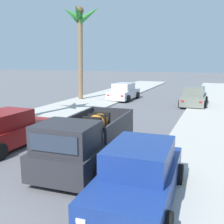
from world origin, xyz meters
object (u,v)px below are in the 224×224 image
(pickup_truck, at_px, (87,142))
(car_left_mid, at_px, (124,92))
(car_left_near, at_px, (6,131))
(palm_tree_left_fore, at_px, (80,26))
(car_right_mid, at_px, (194,97))
(car_left_far, at_px, (139,176))

(pickup_truck, relative_size, car_left_mid, 1.23)
(car_left_near, distance_m, palm_tree_left_fore, 14.74)
(palm_tree_left_fore, bearing_deg, pickup_truck, -61.24)
(pickup_truck, distance_m, car_right_mid, 14.21)
(car_left_near, height_order, palm_tree_left_fore, palm_tree_left_fore)
(pickup_truck, distance_m, car_left_far, 2.98)
(car_left_near, height_order, car_right_mid, same)
(car_left_mid, distance_m, car_right_mid, 6.40)
(car_left_mid, height_order, car_left_far, same)
(car_left_far, bearing_deg, car_right_mid, 89.74)
(pickup_truck, distance_m, palm_tree_left_fore, 16.47)
(car_left_mid, height_order, car_right_mid, same)
(car_left_mid, distance_m, palm_tree_left_fore, 6.99)
(car_right_mid, relative_size, palm_tree_left_fore, 0.52)
(car_left_mid, xyz_separation_m, palm_tree_left_fore, (-3.59, -1.54, 5.80))
(car_left_near, xyz_separation_m, car_left_far, (6.42, -2.21, 0.00))
(pickup_truck, relative_size, palm_tree_left_fore, 0.64)
(pickup_truck, bearing_deg, car_right_mid, 80.03)
(pickup_truck, bearing_deg, car_left_far, -36.70)
(car_left_mid, bearing_deg, pickup_truck, -75.70)
(car_left_near, relative_size, car_right_mid, 1.01)
(car_left_near, relative_size, car_left_far, 0.99)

